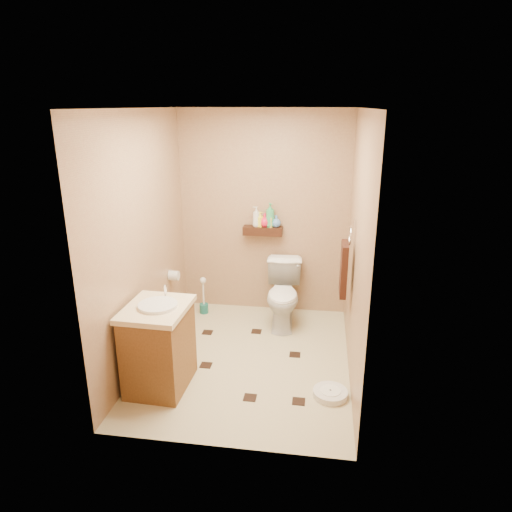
# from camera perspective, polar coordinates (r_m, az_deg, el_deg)

# --- Properties ---
(ground) EXTENTS (2.50, 2.50, 0.00)m
(ground) POSITION_cam_1_polar(r_m,az_deg,el_deg) (4.69, -1.11, -12.74)
(ground) COLOR #BDB18A
(ground) RESTS_ON ground
(wall_back) EXTENTS (2.00, 0.04, 2.40)m
(wall_back) POSITION_cam_1_polar(r_m,az_deg,el_deg) (5.40, 0.97, 5.25)
(wall_back) COLOR #A27E5C
(wall_back) RESTS_ON ground
(wall_front) EXTENTS (2.00, 0.04, 2.40)m
(wall_front) POSITION_cam_1_polar(r_m,az_deg,el_deg) (3.05, -5.09, -5.39)
(wall_front) COLOR #A27E5C
(wall_front) RESTS_ON ground
(wall_left) EXTENTS (0.04, 2.50, 2.40)m
(wall_left) POSITION_cam_1_polar(r_m,az_deg,el_deg) (4.47, -13.97, 1.91)
(wall_left) COLOR #A27E5C
(wall_left) RESTS_ON ground
(wall_right) EXTENTS (0.04, 2.50, 2.40)m
(wall_right) POSITION_cam_1_polar(r_m,az_deg,el_deg) (4.16, 12.50, 0.80)
(wall_right) COLOR #A27E5C
(wall_right) RESTS_ON ground
(ceiling) EXTENTS (2.00, 2.50, 0.02)m
(ceiling) POSITION_cam_1_polar(r_m,az_deg,el_deg) (4.02, -1.33, 18.01)
(ceiling) COLOR white
(ceiling) RESTS_ON wall_back
(wall_shelf) EXTENTS (0.46, 0.14, 0.10)m
(wall_shelf) POSITION_cam_1_polar(r_m,az_deg,el_deg) (5.36, 0.85, 3.18)
(wall_shelf) COLOR #33170E
(wall_shelf) RESTS_ON wall_back
(floor_accents) EXTENTS (1.19, 1.33, 0.01)m
(floor_accents) POSITION_cam_1_polar(r_m,az_deg,el_deg) (4.66, -0.67, -12.96)
(floor_accents) COLOR black
(floor_accents) RESTS_ON ground
(toilet) EXTENTS (0.45, 0.74, 0.73)m
(toilet) POSITION_cam_1_polar(r_m,az_deg,el_deg) (5.23, 3.45, -4.85)
(toilet) COLOR white
(toilet) RESTS_ON ground
(vanity) EXTENTS (0.55, 0.66, 0.90)m
(vanity) POSITION_cam_1_polar(r_m,az_deg,el_deg) (4.20, -12.04, -10.89)
(vanity) COLOR brown
(vanity) RESTS_ON ground
(bathroom_scale) EXTENTS (0.37, 0.37, 0.06)m
(bathroom_scale) POSITION_cam_1_polar(r_m,az_deg,el_deg) (4.21, 9.27, -16.58)
(bathroom_scale) COLOR silver
(bathroom_scale) RESTS_ON ground
(toilet_brush) EXTENTS (0.11, 0.11, 0.46)m
(toilet_brush) POSITION_cam_1_polar(r_m,az_deg,el_deg) (5.61, -6.56, -5.54)
(toilet_brush) COLOR #175F5A
(toilet_brush) RESTS_ON ground
(towel_ring) EXTENTS (0.12, 0.30, 0.76)m
(towel_ring) POSITION_cam_1_polar(r_m,az_deg,el_deg) (4.47, 10.97, -1.30)
(towel_ring) COLOR silver
(towel_ring) RESTS_ON wall_right
(toilet_paper) EXTENTS (0.12, 0.11, 0.12)m
(toilet_paper) POSITION_cam_1_polar(r_m,az_deg,el_deg) (5.21, -10.23, -2.42)
(toilet_paper) COLOR silver
(toilet_paper) RESTS_ON wall_left
(bottle_a) EXTENTS (0.11, 0.11, 0.24)m
(bottle_a) POSITION_cam_1_polar(r_m,az_deg,el_deg) (5.33, 0.03, 4.96)
(bottle_a) COLOR silver
(bottle_a) RESTS_ON wall_shelf
(bottle_b) EXTENTS (0.11, 0.11, 0.18)m
(bottle_b) POSITION_cam_1_polar(r_m,az_deg,el_deg) (5.33, 0.51, 4.62)
(bottle_b) COLOR yellow
(bottle_b) RESTS_ON wall_shelf
(bottle_c) EXTENTS (0.18, 0.18, 0.16)m
(bottle_c) POSITION_cam_1_polar(r_m,az_deg,el_deg) (5.33, 1.11, 4.53)
(bottle_c) COLOR red
(bottle_c) RESTS_ON wall_shelf
(bottle_d) EXTENTS (0.15, 0.15, 0.28)m
(bottle_d) POSITION_cam_1_polar(r_m,az_deg,el_deg) (5.31, 1.78, 5.14)
(bottle_d) COLOR #359F61
(bottle_d) RESTS_ON wall_shelf
(bottle_e) EXTENTS (0.11, 0.11, 0.18)m
(bottle_e) POSITION_cam_1_polar(r_m,az_deg,el_deg) (5.32, 1.80, 4.59)
(bottle_e) COLOR gold
(bottle_e) RESTS_ON wall_shelf
(bottle_f) EXTENTS (0.14, 0.14, 0.14)m
(bottle_f) POSITION_cam_1_polar(r_m,az_deg,el_deg) (5.32, 2.55, 4.37)
(bottle_f) COLOR #4A76B9
(bottle_f) RESTS_ON wall_shelf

